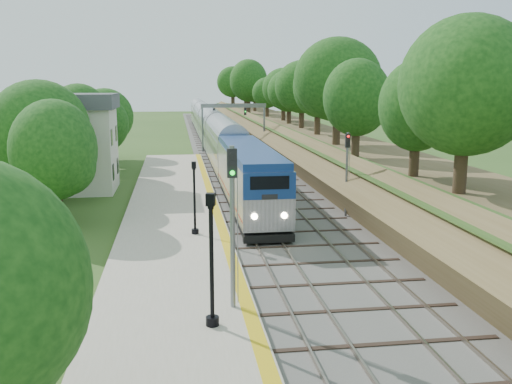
{
  "coord_description": "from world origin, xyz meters",
  "views": [
    {
      "loc": [
        -4.93,
        -18.33,
        8.94
      ],
      "look_at": [
        -0.5,
        13.08,
        2.8
      ],
      "focal_mm": 40.0,
      "sensor_mm": 36.0,
      "label": 1
    }
  ],
  "objects": [
    {
      "name": "platform",
      "position": [
        -5.2,
        16.0,
        0.19
      ],
      "size": [
        6.4,
        68.0,
        0.38
      ],
      "primitive_type": "cube",
      "color": "#ACA28B",
      "rests_on": "ground"
    },
    {
      "name": "trackbed",
      "position": [
        2.0,
        60.0,
        0.07
      ],
      "size": [
        9.5,
        170.0,
        0.28
      ],
      "color": "#4C4944",
      "rests_on": "ground"
    },
    {
      "name": "signal_farside",
      "position": [
        6.2,
        17.63,
        3.54
      ],
      "size": [
        0.31,
        0.24,
        5.59
      ],
      "color": "slate",
      "rests_on": "ground"
    },
    {
      "name": "lamppost_mid",
      "position": [
        -3.8,
        0.81,
        2.53
      ],
      "size": [
        0.48,
        0.48,
        4.82
      ],
      "color": "black",
      "rests_on": "platform"
    },
    {
      "name": "lamppost_far",
      "position": [
        -3.97,
        13.47,
        2.24
      ],
      "size": [
        0.41,
        0.41,
        4.17
      ],
      "color": "black",
      "rests_on": "platform"
    },
    {
      "name": "embankment",
      "position": [
        10.35,
        60.0,
        1.95
      ],
      "size": [
        10.64,
        170.0,
        11.7
      ],
      "color": "brown",
      "rests_on": "ground"
    },
    {
      "name": "yellow_stripe",
      "position": [
        -2.35,
        16.0,
        0.39
      ],
      "size": [
        0.55,
        68.0,
        0.01
      ],
      "primitive_type": "cube",
      "color": "gold",
      "rests_on": "platform"
    },
    {
      "name": "trees_behind_platform",
      "position": [
        -11.17,
        20.67,
        4.53
      ],
      "size": [
        7.82,
        53.32,
        7.21
      ],
      "color": "#332316",
      "rests_on": "ground"
    },
    {
      "name": "signal_gantry",
      "position": [
        2.47,
        54.99,
        4.82
      ],
      "size": [
        8.4,
        0.38,
        6.2
      ],
      "color": "slate",
      "rests_on": "ground"
    },
    {
      "name": "ground",
      "position": [
        0.0,
        0.0,
        0.0
      ],
      "size": [
        320.0,
        320.0,
        0.0
      ],
      "primitive_type": "plane",
      "color": "#2D4C19",
      "rests_on": "ground"
    },
    {
      "name": "station_building",
      "position": [
        -14.0,
        30.0,
        4.09
      ],
      "size": [
        8.6,
        6.6,
        8.0
      ],
      "color": "beige",
      "rests_on": "ground"
    },
    {
      "name": "signal_platform",
      "position": [
        -2.9,
        2.43,
        4.23
      ],
      "size": [
        0.37,
        0.29,
        6.26
      ],
      "color": "slate",
      "rests_on": "platform"
    },
    {
      "name": "train",
      "position": [
        0.0,
        59.12,
        2.22
      ],
      "size": [
        2.93,
        97.47,
        4.3
      ],
      "color": "black",
      "rests_on": "trackbed"
    }
  ]
}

